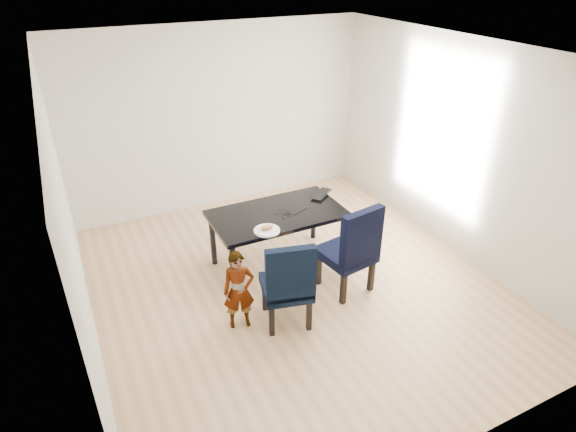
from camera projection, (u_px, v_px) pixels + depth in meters
name	position (u px, v px, depth m)	size (l,w,h in m)	color
floor	(295.00, 285.00, 5.78)	(4.50, 5.00, 0.01)	tan
ceiling	(297.00, 51.00, 4.47)	(4.50, 5.00, 0.01)	white
wall_back	(219.00, 119.00, 7.09)	(4.50, 0.01, 2.70)	silver
wall_front	(469.00, 328.00, 3.16)	(4.50, 0.01, 2.70)	silver
wall_left	(70.00, 231.00, 4.26)	(0.01, 5.00, 2.70)	silver
wall_right	(457.00, 149.00, 6.00)	(0.01, 5.00, 2.70)	white
dining_table	(277.00, 239.00, 5.99)	(1.60, 0.90, 0.75)	black
chair_left	(286.00, 280.00, 5.00)	(0.50, 0.52, 1.04)	black
chair_right	(346.00, 247.00, 5.48)	(0.54, 0.56, 1.13)	black
child	(239.00, 290.00, 4.96)	(0.33, 0.22, 0.91)	red
plate	(267.00, 231.00, 5.42)	(0.30, 0.30, 0.02)	white
sandwich	(267.00, 227.00, 5.41)	(0.15, 0.07, 0.06)	#BE8144
laptop	(318.00, 193.00, 6.23)	(0.37, 0.24, 0.03)	black
cable_tangle	(287.00, 216.00, 5.73)	(0.15, 0.15, 0.01)	black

